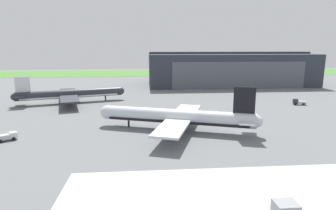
{
  "coord_description": "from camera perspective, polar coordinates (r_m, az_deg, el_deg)",
  "views": [
    {
      "loc": [
        -26.72,
        -72.44,
        23.39
      ],
      "look_at": [
        -18.97,
        21.88,
        3.39
      ],
      "focal_mm": 29.92,
      "sensor_mm": 36.0,
      "label": 1
    }
  ],
  "objects": [
    {
      "name": "airliner_near_right",
      "position": [
        78.5,
        1.84,
        -2.47
      ],
      "size": [
        44.05,
        35.76,
        13.02
      ],
      "color": "silver",
      "rests_on": "ground_plane"
    },
    {
      "name": "grass_field_strip",
      "position": [
        247.88,
        1.52,
        6.52
      ],
      "size": [
        440.0,
        56.0,
        0.08
      ],
      "primitive_type": "cube",
      "color": "#497F33",
      "rests_on": "ground_plane"
    },
    {
      "name": "baggage_tug",
      "position": [
        81.7,
        -30.04,
        -5.6
      ],
      "size": [
        5.13,
        4.3,
        1.94
      ],
      "color": "silver",
      "rests_on": "ground_plane"
    },
    {
      "name": "stair_truck",
      "position": [
        125.23,
        25.05,
        0.57
      ],
      "size": [
        5.21,
        3.23,
        2.34
      ],
      "color": "#2D2D33",
      "rests_on": "ground_plane"
    },
    {
      "name": "ground_plane",
      "position": [
        80.68,
        14.93,
        -5.34
      ],
      "size": [
        440.0,
        440.0,
        0.0
      ],
      "primitive_type": "plane",
      "color": "slate"
    },
    {
      "name": "maintenance_hangar",
      "position": [
        178.72,
        12.27,
        7.21
      ],
      "size": [
        98.14,
        40.91,
        19.95
      ],
      "color": "#2D333D",
      "rests_on": "ground_plane"
    },
    {
      "name": "airliner_far_right",
      "position": [
        123.89,
        -19.29,
        2.1
      ],
      "size": [
        43.35,
        36.52,
        11.61
      ],
      "color": "#282B33",
      "rests_on": "ground_plane"
    }
  ]
}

